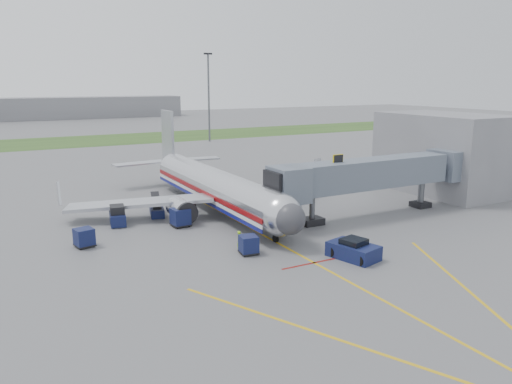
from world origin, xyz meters
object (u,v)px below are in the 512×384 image
pushback_tug (353,250)px  baggage_tug (118,216)px  belt_loader (157,210)px  ramp_worker (240,241)px  airliner (215,186)px

pushback_tug → baggage_tug: baggage_tug is taller
belt_loader → ramp_worker: size_ratio=2.61×
ramp_worker → airliner: bearing=51.6°
baggage_tug → belt_loader: belt_loader is taller
pushback_tug → belt_loader: size_ratio=1.01×
pushback_tug → airliner: bearing=99.7°
baggage_tug → belt_loader: size_ratio=0.69×
airliner → belt_loader: 6.91m
pushback_tug → belt_loader: 22.93m
baggage_tug → pushback_tug: bearing=-52.4°
airliner → baggage_tug: size_ratio=11.80×
baggage_tug → ramp_worker: size_ratio=1.79×
baggage_tug → ramp_worker: baggage_tug is taller
pushback_tug → ramp_worker: (-7.24, 6.15, 0.15)m
belt_loader → ramp_worker: 14.77m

